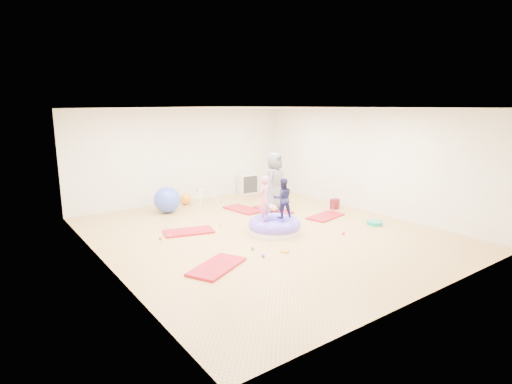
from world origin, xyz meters
TOP-DOWN VIEW (x-y plane):
  - room at (0.00, 0.00)m, footprint 7.01×8.01m
  - gym_mat_front_left at (-1.94, -1.19)m, footprint 1.30×1.05m
  - gym_mat_mid_left at (-1.41, 1.00)m, footprint 1.23×0.83m
  - gym_mat_center_back at (0.77, 1.99)m, footprint 0.69×1.19m
  - gym_mat_right at (2.12, 0.10)m, footprint 1.16×0.76m
  - gym_mat_rear_right at (1.41, 1.45)m, footprint 0.61×1.18m
  - inflatable_cushion at (0.19, -0.16)m, footprint 1.22×1.22m
  - child_pink at (-0.10, -0.14)m, footprint 0.45×0.39m
  - child_navy at (0.45, -0.13)m, footprint 0.56×0.51m
  - adult_caregiver at (1.41, 1.39)m, footprint 0.92×0.82m
  - infant at (1.17, 1.22)m, footprint 0.38×0.38m
  - ball_pit_balls at (-0.60, 0.06)m, footprint 3.58×2.34m
  - exercise_ball_blue at (-1.05, 2.99)m, footprint 0.72×0.72m
  - exercise_ball_orange at (-0.23, 3.56)m, footprint 0.36×0.36m
  - infant_play_gym at (0.19, 3.13)m, footprint 0.65×0.62m
  - cube_shelf at (2.19, 3.79)m, footprint 0.65×0.32m
  - balance_disc at (2.59, -1.10)m, footprint 0.38×0.38m
  - backpack at (2.97, 0.59)m, footprint 0.26×0.17m
  - yellow_toy at (-0.42, -1.27)m, footprint 0.20×0.20m

SIDE VIEW (x-z plane):
  - yellow_toy at x=-0.42m, z-range 0.00..0.03m
  - gym_mat_right at x=2.12m, z-range 0.00..0.04m
  - gym_mat_mid_left at x=-1.41m, z-range 0.00..0.05m
  - gym_mat_center_back at x=0.77m, z-range 0.00..0.05m
  - gym_mat_rear_right at x=1.41m, z-range 0.00..0.05m
  - gym_mat_front_left at x=-1.94m, z-range 0.00..0.05m
  - ball_pit_balls at x=-0.60m, z-range 0.00..0.07m
  - balance_disc at x=2.59m, z-range 0.00..0.09m
  - backpack at x=2.97m, z-range 0.00..0.29m
  - inflatable_cushion at x=0.19m, z-range -0.04..0.34m
  - infant at x=1.17m, z-range 0.05..0.27m
  - exercise_ball_orange at x=-0.23m, z-range 0.00..0.36m
  - cube_shelf at x=2.19m, z-range 0.00..0.65m
  - infant_play_gym at x=0.19m, z-range 0.08..0.58m
  - exercise_ball_blue at x=-1.05m, z-range 0.00..0.72m
  - child_navy at x=0.45m, z-range 0.35..1.29m
  - adult_caregiver at x=1.41m, z-range 0.05..1.64m
  - child_pink at x=-0.10m, z-range 0.35..1.40m
  - room at x=0.00m, z-range 0.00..2.80m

